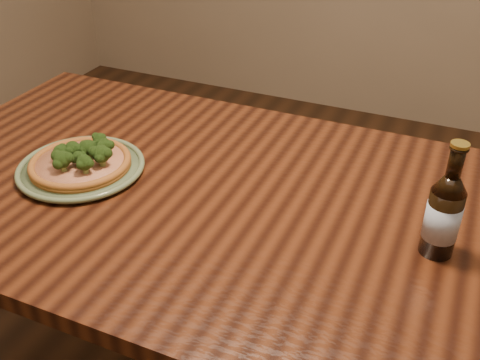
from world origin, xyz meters
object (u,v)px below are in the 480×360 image
at_px(table, 222,226).
at_px(plate, 81,168).
at_px(beer_bottle, 444,214).
at_px(pizza, 81,161).

bearing_deg(table, plate, -171.40).
bearing_deg(beer_bottle, pizza, -176.89).
xyz_separation_m(table, plate, (-0.35, -0.05, 0.10)).
relative_size(pizza, beer_bottle, 1.00).
height_order(table, beer_bottle, beer_bottle).
distance_m(plate, beer_bottle, 0.82).
height_order(table, pizza, pizza).
distance_m(table, beer_bottle, 0.50).
height_order(pizza, beer_bottle, beer_bottle).
bearing_deg(plate, table, 8.60).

